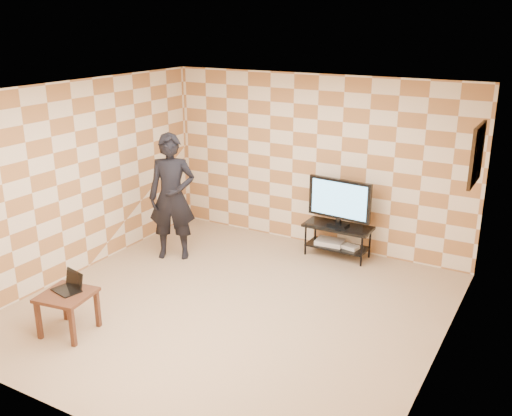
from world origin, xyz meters
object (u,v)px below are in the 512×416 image
object	(u,v)px
tv_stand	(338,234)
tv	(339,200)
person	(172,197)
side_table	(67,300)

from	to	relation	value
tv_stand	tv	size ratio (longest dim) A/B	1.03
tv_stand	person	distance (m)	2.56
tv_stand	person	xyz separation A→B (m)	(-2.17, -1.24, 0.59)
tv	person	world-z (taller)	person
side_table	person	distance (m)	2.47
tv_stand	tv	xyz separation A→B (m)	(0.00, -0.00, 0.54)
tv_stand	tv	bearing A→B (deg)	-85.26
side_table	person	world-z (taller)	person
tv	side_table	distance (m)	4.11
tv	person	distance (m)	2.49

